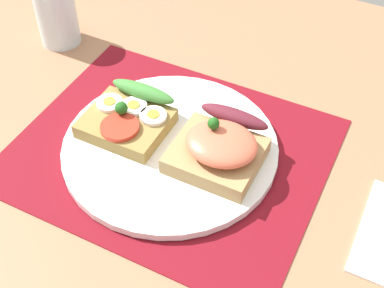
{
  "coord_description": "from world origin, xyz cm",
  "views": [
    {
      "loc": [
        22.2,
        -38.21,
        47.8
      ],
      "look_at": [
        3.0,
        0.0,
        2.83
      ],
      "focal_mm": 49.25,
      "sensor_mm": 36.0,
      "label": 1
    }
  ],
  "objects_px": {
    "sandwich_egg_tomato": "(128,118)",
    "sandwich_salmon": "(219,148)",
    "drinking_glass": "(57,16)",
    "plate": "(170,147)"
  },
  "relations": [
    {
      "from": "sandwich_egg_tomato",
      "to": "sandwich_salmon",
      "type": "height_order",
      "value": "sandwich_salmon"
    },
    {
      "from": "sandwich_egg_tomato",
      "to": "drinking_glass",
      "type": "distance_m",
      "value": 0.24
    },
    {
      "from": "sandwich_salmon",
      "to": "drinking_glass",
      "type": "relative_size",
      "value": 1.2
    },
    {
      "from": "sandwich_egg_tomato",
      "to": "sandwich_salmon",
      "type": "relative_size",
      "value": 0.96
    },
    {
      "from": "sandwich_egg_tomato",
      "to": "drinking_glass",
      "type": "height_order",
      "value": "drinking_glass"
    },
    {
      "from": "sandwich_salmon",
      "to": "plate",
      "type": "bearing_deg",
      "value": -177.12
    },
    {
      "from": "sandwich_egg_tomato",
      "to": "drinking_glass",
      "type": "bearing_deg",
      "value": 147.41
    },
    {
      "from": "plate",
      "to": "sandwich_salmon",
      "type": "relative_size",
      "value": 2.49
    },
    {
      "from": "plate",
      "to": "drinking_glass",
      "type": "xyz_separation_m",
      "value": [
        -0.26,
        0.13,
        0.04
      ]
    },
    {
      "from": "drinking_glass",
      "to": "sandwich_salmon",
      "type": "bearing_deg",
      "value": -21.57
    }
  ]
}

